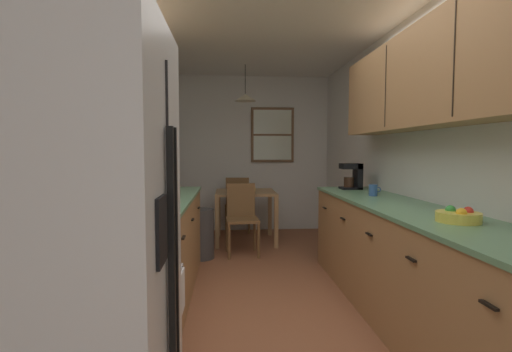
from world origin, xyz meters
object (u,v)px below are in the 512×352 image
object	(u,v)px
coffee_maker	(353,176)
fruit_bowl	(458,216)
dining_chair_far	(238,202)
dining_table	(245,199)
trash_bin	(201,234)
stove_range	(113,308)
mug_by_coffeemaker	(373,190)
table_serving_bowl	(248,189)
dining_chair_near	(242,215)
microwave_over_range	(84,80)
refrigerator	(67,272)
storage_canister	(136,200)

from	to	relation	value
coffee_maker	fruit_bowl	world-z (taller)	coffee_maker
dining_chair_far	coffee_maker	xyz separation A→B (m)	(1.22, -1.99, 0.55)
coffee_maker	dining_table	bearing A→B (deg)	129.89
trash_bin	fruit_bowl	xyz separation A→B (m)	(1.71, -2.48, 0.63)
stove_range	mug_by_coffeemaker	distance (m)	2.48
dining_table	mug_by_coffeemaker	distance (m)	2.31
coffee_maker	table_serving_bowl	world-z (taller)	coffee_maker
fruit_bowl	dining_chair_near	bearing A→B (deg)	114.21
microwave_over_range	table_serving_bowl	bearing A→B (deg)	73.22
microwave_over_range	fruit_bowl	distance (m)	2.25
stove_range	coffee_maker	size ratio (longest dim) A/B	3.85
mug_by_coffeemaker	table_serving_bowl	size ratio (longest dim) A/B	0.55
refrigerator	fruit_bowl	world-z (taller)	refrigerator
dining_chair_near	dining_chair_far	bearing A→B (deg)	90.54
storage_canister	dining_chair_far	bearing A→B (deg)	76.90
storage_canister	coffee_maker	size ratio (longest dim) A/B	0.60
refrigerator	microwave_over_range	xyz separation A→B (m)	(-0.17, 0.68, 0.80)
table_serving_bowl	fruit_bowl	bearing A→B (deg)	-72.13
dining_chair_far	mug_by_coffeemaker	size ratio (longest dim) A/B	7.74
dining_table	dining_chair_near	world-z (taller)	dining_chair_near
microwave_over_range	dining_chair_near	world-z (taller)	microwave_over_range
dining_table	table_serving_bowl	xyz separation A→B (m)	(0.04, 0.05, 0.15)
stove_range	dining_chair_near	distance (m)	2.87
table_serving_bowl	dining_chair_far	bearing A→B (deg)	102.77
microwave_over_range	trash_bin	world-z (taller)	microwave_over_range
refrigerator	coffee_maker	size ratio (longest dim) A/B	6.25
refrigerator	microwave_over_range	bearing A→B (deg)	103.77
stove_range	dining_table	world-z (taller)	stove_range
stove_range	dining_chair_near	size ratio (longest dim) A/B	1.22
dining_chair_far	table_serving_bowl	size ratio (longest dim) A/B	4.28
table_serving_bowl	storage_canister	bearing A→B (deg)	-108.09
mug_by_coffeemaker	fruit_bowl	world-z (taller)	mug_by_coffeemaker
stove_range	microwave_over_range	size ratio (longest dim) A/B	1.83
trash_bin	coffee_maker	xyz separation A→B (m)	(1.72, -0.54, 0.74)
dining_chair_far	coffee_maker	world-z (taller)	coffee_maker
dining_table	coffee_maker	size ratio (longest dim) A/B	3.00
microwave_over_range	dining_chair_near	size ratio (longest dim) A/B	0.67
dining_chair_near	mug_by_coffeemaker	world-z (taller)	mug_by_coffeemaker
stove_range	dining_chair_near	bearing A→B (deg)	73.75
dining_chair_far	trash_bin	bearing A→B (deg)	-108.90
dining_table	dining_chair_far	xyz separation A→B (m)	(-0.09, 0.63, -0.12)
microwave_over_range	refrigerator	bearing A→B (deg)	-76.23
dining_chair_near	dining_chair_far	world-z (taller)	same
dining_table	mug_by_coffeemaker	bearing A→B (deg)	-60.72
microwave_over_range	mug_by_coffeemaker	world-z (taller)	microwave_over_range
refrigerator	stove_range	xyz separation A→B (m)	(-0.05, 0.68, -0.42)
table_serving_bowl	refrigerator	bearing A→B (deg)	-101.91
table_serving_bowl	coffee_maker	bearing A→B (deg)	-52.22
microwave_over_range	dining_table	distance (m)	3.69
dining_table	trash_bin	size ratio (longest dim) A/B	1.40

